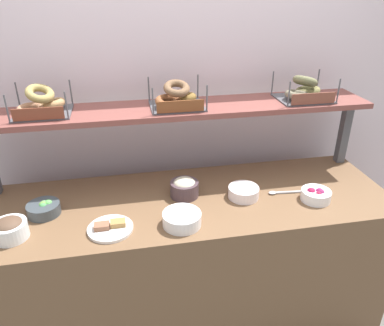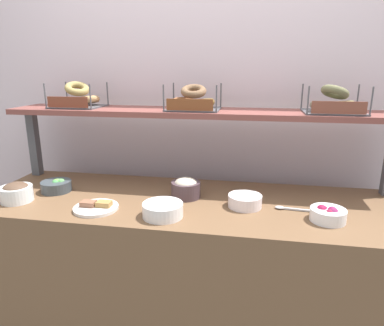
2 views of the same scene
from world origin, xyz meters
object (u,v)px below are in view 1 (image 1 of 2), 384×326
Objects in this scene: bowl_chocolate_spread at (10,229)px; bowl_tuna_salad at (184,187)px; bowl_scallion_spread at (182,218)px; bagel_basket_everything at (41,105)px; serving_spoon_near_plate at (280,192)px; bagel_basket_cinnamon_raisin at (177,98)px; bagel_basket_poppy at (304,91)px; bowl_beet_salad at (316,195)px; bowl_cream_cheese at (244,191)px; bowl_veggie_mix at (44,208)px; serving_plate_white at (110,228)px.

bowl_tuna_salad is at bearing 13.81° from bowl_chocolate_spread.
bowl_scallion_spread is 0.65× the size of bagel_basket_everything.
bagel_basket_cinnamon_raisin is at bearing 150.09° from serving_spoon_near_plate.
bowl_beet_salad is at bearing -98.09° from bagel_basket_poppy.
bowl_scallion_spread is at bearing -173.65° from bowl_beet_salad.
bowl_chocolate_spread is at bearing -173.45° from bowl_cream_cheese.
bowl_beet_salad is 0.19m from serving_spoon_near_plate.
bowl_veggie_mix is 0.56× the size of bagel_basket_everything.
serving_plate_white is 0.92m from serving_spoon_near_plate.
serving_plate_white is 0.73× the size of bagel_basket_cinnamon_raisin.
bagel_basket_everything is (-0.63, 0.49, 0.44)m from bowl_scallion_spread.
bowl_scallion_spread reaches higher than serving_spoon_near_plate.
bagel_basket_everything is (-0.30, 0.47, 0.47)m from serving_plate_white.
bowl_cream_cheese reaches higher than bowl_beet_salad.
bowl_beet_salad reaches higher than serving_spoon_near_plate.
bowl_cream_cheese reaches higher than bowl_veggie_mix.
bagel_basket_cinnamon_raisin reaches higher than bowl_cream_cheese.
bowl_scallion_spread is 1.02× the size of serving_spoon_near_plate.
bowl_beet_salad is at bearing -14.50° from bowl_tuna_salad.
bagel_basket_everything is at bearing 85.07° from bowl_veggie_mix.
bagel_basket_cinnamon_raisin reaches higher than serving_spoon_near_plate.
bowl_scallion_spread is at bearing -162.66° from serving_spoon_near_plate.
bagel_basket_poppy is (1.42, -0.02, -0.00)m from bagel_basket_everything.
bagel_basket_poppy reaches higher than bowl_cream_cheese.
bowl_scallion_spread is 0.26m from bowl_tuna_salad.
bowl_veggie_mix is at bearing -160.37° from bagel_basket_cinnamon_raisin.
bagel_basket_everything is 0.96× the size of bagel_basket_poppy.
bowl_cream_cheese is at bearing -17.15° from bagel_basket_everything.
serving_plate_white is at bearing -3.65° from bowl_chocolate_spread.
bowl_veggie_mix is 0.55× the size of bagel_basket_cinnamon_raisin.
serving_plate_white is at bearing 176.20° from bowl_scallion_spread.
bagel_basket_cinnamon_raisin is (0.06, 0.47, 0.44)m from bowl_scallion_spread.
bowl_scallion_spread reaches higher than bowl_veggie_mix.
serving_plate_white is 0.71× the size of bagel_basket_poppy.
serving_plate_white is (-0.39, -0.23, -0.04)m from bowl_tuna_salad.
bowl_veggie_mix is at bearing 174.33° from bowl_beet_salad.
bowl_cream_cheese is 1.04× the size of bowl_chocolate_spread.
bowl_cream_cheese is at bearing 179.10° from serving_spoon_near_plate.
bowl_veggie_mix is at bearing -177.08° from bowl_tuna_salad.
bagel_basket_everything is 0.98× the size of bagel_basket_cinnamon_raisin.
serving_plate_white is at bearing -149.31° from bowl_tuna_salad.
bowl_scallion_spread is at bearing -102.55° from bowl_tuna_salad.
bowl_scallion_spread reaches higher than serving_plate_white.
serving_plate_white is (-0.70, -0.16, -0.03)m from bowl_cream_cheese.
bowl_cream_cheese is at bearing 26.46° from bowl_scallion_spread.
bowl_tuna_salad reaches higher than bowl_scallion_spread.
bowl_veggie_mix is 1.23m from serving_spoon_near_plate.
bowl_veggie_mix is at bearing 161.59° from bowl_scallion_spread.
bowl_tuna_salad is at bearing 2.92° from bowl_veggie_mix.
bagel_basket_poppy reaches higher than bowl_beet_salad.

